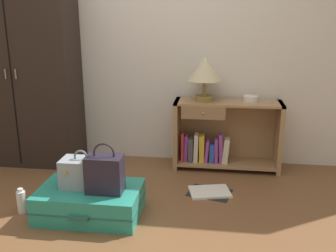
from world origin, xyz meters
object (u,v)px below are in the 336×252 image
(wardrobe, at_px, (23,70))
(bookshelf, at_px, (222,136))
(bottle, at_px, (22,201))
(bowl, at_px, (251,99))
(suitcase_large, at_px, (90,202))
(table_lamp, at_px, (205,71))
(open_book_on_floor, at_px, (210,192))
(train_case, at_px, (82,173))
(handbag, at_px, (105,173))

(wardrobe, distance_m, bookshelf, 2.04)
(bookshelf, height_order, bottle, bookshelf)
(bowl, height_order, suitcase_large, bowl)
(wardrobe, distance_m, bowl, 2.22)
(table_lamp, xyz_separation_m, bottle, (-1.32, -1.11, -0.87))
(bookshelf, height_order, open_book_on_floor, bookshelf)
(suitcase_large, relative_size, open_book_on_floor, 1.88)
(table_lamp, bearing_deg, train_case, -128.93)
(bookshelf, bearing_deg, suitcase_large, -131.61)
(suitcase_large, bearing_deg, table_lamp, 53.83)
(table_lamp, distance_m, handbag, 1.43)
(bowl, relative_size, train_case, 0.47)
(bowl, height_order, handbag, bowl)
(handbag, bearing_deg, bowl, 46.16)
(bookshelf, relative_size, table_lamp, 2.45)
(bottle, bearing_deg, table_lamp, 40.06)
(table_lamp, relative_size, train_case, 1.40)
(bookshelf, distance_m, open_book_on_floor, 0.69)
(bottle, relative_size, open_book_on_floor, 0.48)
(train_case, height_order, handbag, handbag)
(wardrobe, height_order, handbag, wardrobe)
(suitcase_large, relative_size, bottle, 3.87)
(bottle, bearing_deg, suitcase_large, 3.31)
(bookshelf, xyz_separation_m, bowl, (0.26, 0.01, 0.37))
(table_lamp, relative_size, bottle, 2.11)
(bottle, bearing_deg, handbag, -0.32)
(suitcase_large, xyz_separation_m, train_case, (-0.06, 0.03, 0.22))
(bookshelf, height_order, train_case, bookshelf)
(bowl, distance_m, suitcase_large, 1.75)
(wardrobe, height_order, bottle, wardrobe)
(train_case, bearing_deg, bottle, -173.01)
(wardrobe, height_order, bookshelf, wardrobe)
(train_case, xyz_separation_m, bottle, (-0.47, -0.06, -0.24))
(bookshelf, xyz_separation_m, suitcase_large, (-0.97, -1.09, -0.21))
(bookshelf, relative_size, open_book_on_floor, 2.51)
(wardrobe, xyz_separation_m, bowl, (2.20, 0.08, -0.24))
(bowl, xyz_separation_m, open_book_on_floor, (-0.35, -0.61, -0.69))
(handbag, xyz_separation_m, open_book_on_floor, (0.75, 0.52, -0.35))
(open_book_on_floor, bearing_deg, table_lamp, 98.59)
(bottle, bearing_deg, wardrobe, 112.78)
(train_case, distance_m, handbag, 0.21)
(bookshelf, relative_size, suitcase_large, 1.33)
(bowl, bearing_deg, open_book_on_floor, -119.40)
(suitcase_large, bearing_deg, handbag, -14.29)
(bookshelf, xyz_separation_m, bottle, (-1.50, -1.12, -0.23))
(wardrobe, height_order, table_lamp, wardrobe)
(wardrobe, relative_size, open_book_on_floor, 4.61)
(handbag, relative_size, open_book_on_floor, 0.92)
(handbag, height_order, open_book_on_floor, handbag)
(bookshelf, height_order, handbag, bookshelf)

